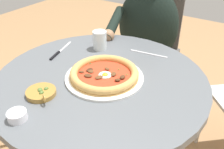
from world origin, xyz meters
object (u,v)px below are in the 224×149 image
ramekin_capers (17,115)px  fork_utensil (149,54)px  diner_person (145,52)px  cafe_chair_diner (152,42)px  dining_table (102,107)px  steak_knife (58,53)px  water_glass (100,41)px  olive_pan (41,93)px  pizza_on_plate (105,74)px

ramekin_capers → fork_utensil: 0.69m
diner_person → cafe_chair_diner: diner_person is taller
dining_table → steak_knife: bearing=-100.7°
water_glass → fork_utensil: size_ratio=0.50×
dining_table → ramekin_capers: bearing=-12.2°
olive_pan → cafe_chair_diner: (-1.03, -0.02, -0.19)m
cafe_chair_diner → ramekin_capers: bearing=2.5°
pizza_on_plate → fork_utensil: pizza_on_plate is taller
fork_utensil → cafe_chair_diner: 0.57m
fork_utensil → steak_knife: bearing=-57.2°
dining_table → cafe_chair_diner: bearing=-170.7°
ramekin_capers → olive_pan: olive_pan is taller
water_glass → olive_pan: (0.44, 0.04, -0.03)m
steak_knife → ramekin_capers: bearing=27.8°
dining_table → diner_person: diner_person is taller
pizza_on_plate → cafe_chair_diner: (-0.80, -0.15, -0.20)m
dining_table → steak_knife: size_ratio=4.32×
olive_pan → fork_utensil: 0.56m
water_glass → olive_pan: size_ratio=0.73×
fork_utensil → diner_person: diner_person is taller
steak_knife → diner_person: diner_person is taller
water_glass → steak_knife: (0.16, -0.14, -0.04)m
pizza_on_plate → water_glass: 0.28m
dining_table → cafe_chair_diner: 0.82m
steak_knife → diner_person: bearing=162.4°
steak_knife → dining_table: bearing=79.3°
ramekin_capers → cafe_chair_diner: (-1.17, -0.05, -0.20)m
ramekin_capers → fork_utensil: (-0.67, 0.16, -0.01)m
pizza_on_plate → water_glass: water_glass is taller
diner_person → pizza_on_plate: bearing=11.0°
diner_person → water_glass: bearing=-6.3°
fork_utensil → diner_person: 0.45m
pizza_on_plate → olive_pan: (0.23, -0.13, -0.01)m
diner_person → cafe_chair_diner: (-0.14, -0.02, 0.02)m
pizza_on_plate → steak_knife: bearing=-99.6°
pizza_on_plate → olive_pan: size_ratio=2.54×
steak_knife → olive_pan: 0.34m
diner_person → cafe_chair_diner: size_ratio=1.29×
ramekin_capers → olive_pan: size_ratio=0.51×
fork_utensil → ramekin_capers: bearing=-13.1°
dining_table → diner_person: size_ratio=0.80×
olive_pan → cafe_chair_diner: bearing=-179.1°
dining_table → olive_pan: (0.23, -0.12, 0.18)m
steak_knife → ramekin_capers: ramekin_capers is taller
water_glass → olive_pan: water_glass is taller
olive_pan → diner_person: (-0.89, 0.00, -0.21)m
dining_table → water_glass: (-0.22, -0.16, 0.21)m
water_glass → cafe_chair_diner: 0.63m
water_glass → ramekin_capers: (0.58, 0.08, -0.03)m
dining_table → pizza_on_plate: (-0.00, 0.02, 0.19)m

